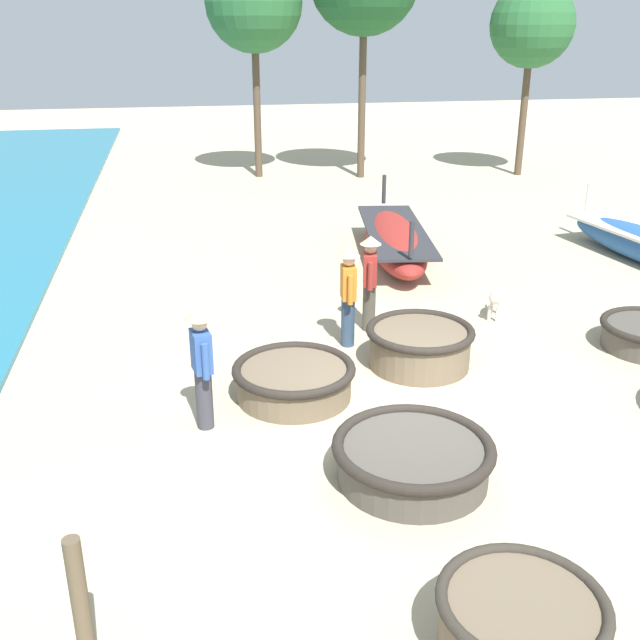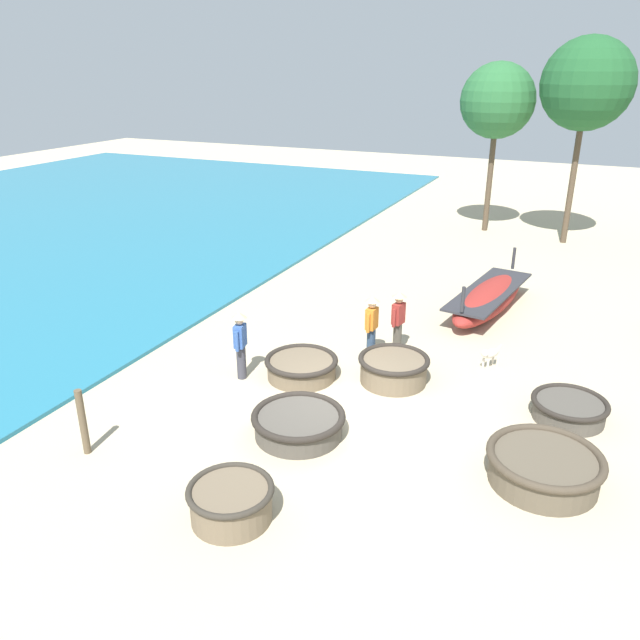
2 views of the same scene
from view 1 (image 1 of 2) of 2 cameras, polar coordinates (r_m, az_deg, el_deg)
The scene contains 13 objects.
ground_plane at distance 10.03m, azimuth 7.36°, elevation -8.06°, with size 80.00×80.00×0.00m, color #BCAD8C.
coracle_far_left at distance 6.88m, azimuth 15.01°, elevation -21.48°, with size 1.43×1.43×0.62m.
coracle_tilted at distance 11.57m, azimuth 7.60°, elevation -1.88°, with size 1.66×1.66×0.64m.
coracle_weathered at distance 8.84m, azimuth 7.08°, elevation -10.41°, with size 1.89×1.89×0.51m.
coracle_upturned at distance 10.56m, azimuth -2.00°, elevation -4.54°, with size 1.74×1.74×0.50m.
long_boat_red_hull at distance 16.81m, azimuth 5.73°, elevation 6.04°, with size 1.92×5.02×1.44m.
fisherman_by_coracle at distance 11.97m, azimuth 2.17°, elevation 2.28°, with size 0.36×0.53×1.67m.
fisherman_with_hat at distance 9.62m, azimuth -8.99°, elevation -3.08°, with size 0.36×0.52×1.67m.
fisherman_hauling at distance 12.62m, azimuth 3.82°, elevation 3.29°, with size 0.36×0.52×1.67m.
dog at distance 13.63m, azimuth 13.20°, elevation 1.58°, with size 0.43×0.62×0.55m.
mooring_post_inland at distance 6.57m, azimuth -17.73°, elevation -20.29°, with size 0.14×0.14×1.35m, color brown.
tree_center at distance 25.59m, azimuth -5.06°, elevation 22.92°, with size 3.08×3.08×7.02m.
tree_left_mid at distance 26.71m, azimuth 15.85°, elevation 20.78°, with size 2.71×2.71×6.18m.
Camera 1 is at (-2.82, -8.23, 4.98)m, focal length 42.00 mm.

